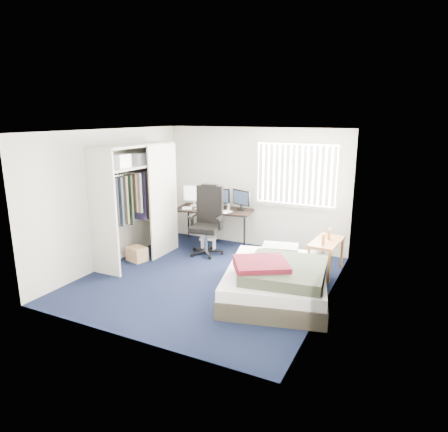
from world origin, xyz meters
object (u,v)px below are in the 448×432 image
nightstand (326,244)px  desk (215,207)px  office_chair (207,227)px  bed (277,279)px

nightstand → desk: bearing=166.6°
office_chair → bed: office_chair is taller
desk → bed: (2.03, -1.86, -0.54)m
office_chair → nightstand: 2.40m
desk → nightstand: bearing=-13.4°
desk → nightstand: 2.60m
desk → office_chair: 0.64m
desk → nightstand: desk is taller
desk → bed: desk is taller
desk → bed: 2.81m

